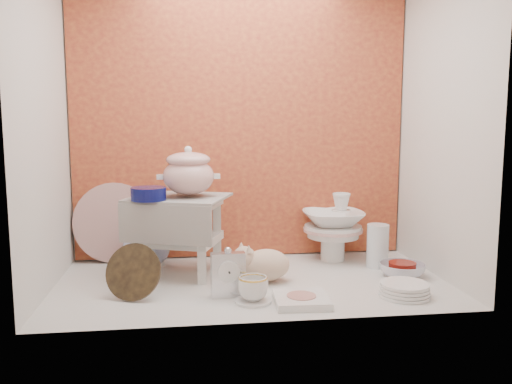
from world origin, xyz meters
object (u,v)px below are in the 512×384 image
mantel_clock (228,272)px  dinner_plate_stack (405,290)px  gold_rim_teacup (253,288)px  porcelain_tower (333,227)px  blue_white_vase (147,241)px  plush_pig (266,264)px  step_stool (180,236)px  soup_tureen (189,171)px  floral_platter (114,223)px  crystal_bowl (402,270)px

mantel_clock → dinner_plate_stack: 0.76m
gold_rim_teacup → porcelain_tower: size_ratio=0.34×
blue_white_vase → plush_pig: size_ratio=0.92×
step_stool → blue_white_vase: bearing=151.2°
soup_tureen → porcelain_tower: (0.76, 0.17, -0.32)m
gold_rim_teacup → dinner_plate_stack: 0.65m
floral_platter → mantel_clock: (0.55, -0.64, -0.11)m
mantel_clock → crystal_bowl: size_ratio=0.98×
mantel_clock → porcelain_tower: porcelain_tower is taller
mantel_clock → plush_pig: size_ratio=0.76×
step_stool → plush_pig: step_stool is taller
floral_platter → blue_white_vase: (0.17, -0.08, -0.08)m
mantel_clock → gold_rim_teacup: mantel_clock is taller
step_stool → plush_pig: size_ratio=1.58×
gold_rim_teacup → soup_tureen: bearing=120.2°
gold_rim_teacup → dinner_plate_stack: bearing=-0.8°
step_stool → mantel_clock: (0.21, -0.37, -0.09)m
soup_tureen → blue_white_vase: size_ratio=1.11×
mantel_clock → dinner_plate_stack: mantel_clock is taller
floral_platter → mantel_clock: floral_platter is taller
dinner_plate_stack → crystal_bowl: 0.29m
plush_pig → blue_white_vase: bearing=169.2°
mantel_clock → floral_platter: bearing=127.1°
floral_platter → mantel_clock: 0.85m
mantel_clock → porcelain_tower: 0.80m
crystal_bowl → porcelain_tower: porcelain_tower is taller
soup_tureen → floral_platter: bearing=143.7°
plush_pig → porcelain_tower: porcelain_tower is taller
dinner_plate_stack → soup_tureen: bearing=153.8°
gold_rim_teacup → plush_pig: bearing=70.5°
gold_rim_teacup → crystal_bowl: 0.80m
mantel_clock → soup_tureen: bearing=110.6°
step_stool → dinner_plate_stack: (0.95, -0.46, -0.16)m
soup_tureen → crystal_bowl: bearing=-10.0°
mantel_clock → crystal_bowl: (0.85, 0.17, -0.07)m
step_stool → porcelain_tower: size_ratio=1.21×
gold_rim_teacup → dinner_plate_stack: gold_rim_teacup is taller
step_stool → blue_white_vase: 0.27m
floral_platter → gold_rim_teacup: 0.98m
blue_white_vase → porcelain_tower: 0.98m
soup_tureen → floral_platter: (-0.39, 0.29, -0.29)m
mantel_clock → gold_rim_teacup: size_ratio=1.68×
step_stool → porcelain_tower: step_stool is taller
plush_pig → porcelain_tower: size_ratio=0.76×
dinner_plate_stack → blue_white_vase: bearing=149.8°
plush_pig → dinner_plate_stack: bearing=-4.6°
floral_platter → dinner_plate_stack: 1.50m
plush_pig → dinner_plate_stack: (0.56, -0.28, -0.05)m
floral_platter → plush_pig: size_ratio=1.52×
porcelain_tower → floral_platter: bearing=174.2°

